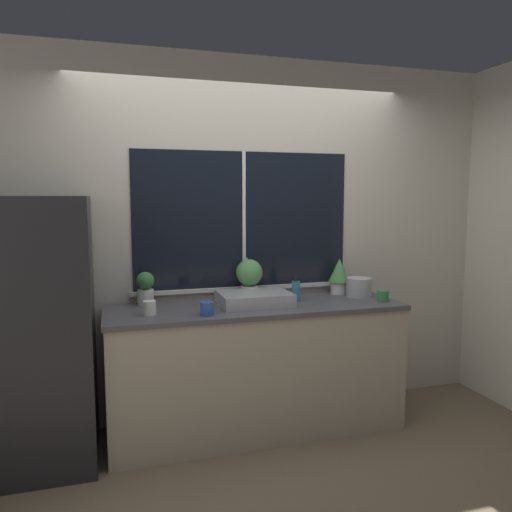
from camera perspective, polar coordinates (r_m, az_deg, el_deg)
ground_plane at (r=3.56m, az=1.54°, el=-21.18°), size 14.00×14.00×0.00m
wall_back at (r=3.80m, az=-1.54°, el=1.96°), size 8.00×0.09×2.70m
wall_right at (r=5.43m, az=17.38°, el=3.08°), size 0.06×7.00×2.70m
counter at (r=3.64m, az=0.06°, el=-12.69°), size 2.08×0.62×0.91m
refrigerator at (r=3.38m, az=-23.83°, el=-8.06°), size 0.68×0.68×1.67m
sink at (r=3.53m, az=-0.21°, el=-4.84°), size 0.50×0.42×0.31m
potted_plant_left at (r=3.58m, az=-12.52°, el=-3.57°), size 0.12×0.12×0.24m
potted_plant_center at (r=3.70m, az=-0.77°, el=-2.31°), size 0.20×0.20×0.30m
potted_plant_right at (r=3.97m, az=9.49°, el=-2.08°), size 0.16×0.16×0.28m
soap_bottle at (r=3.66m, az=4.58°, el=-3.94°), size 0.06×0.06×0.19m
mug_green at (r=3.76m, az=14.28°, el=-4.43°), size 0.09×0.09×0.08m
mug_blue at (r=3.24m, az=-5.60°, el=-5.98°), size 0.09×0.09×0.09m
mug_white at (r=3.30m, az=-12.06°, el=-5.82°), size 0.08×0.08×0.09m
kettle at (r=3.89m, az=11.68°, el=-3.43°), size 0.19×0.19×0.16m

